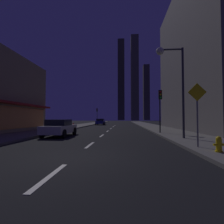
{
  "coord_description": "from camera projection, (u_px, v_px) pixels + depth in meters",
  "views": [
    {
      "loc": [
        1.97,
        -6.4,
        1.55
      ],
      "look_at": [
        0.0,
        20.94,
        2.58
      ],
      "focal_mm": 26.84,
      "sensor_mm": 36.0,
      "label": 1
    }
  ],
  "objects": [
    {
      "name": "sidewalk_left",
      "position": [
        85.0,
        125.0,
        38.86
      ],
      "size": [
        4.0,
        76.0,
        0.15
      ],
      "primitive_type": "cube",
      "color": "#605E59",
      "rests_on": "ground"
    },
    {
      "name": "street_lamp_right",
      "position": [
        171.0,
        70.0,
        12.09
      ],
      "size": [
        1.96,
        0.56,
        6.58
      ],
      "color": "#38383D",
      "rests_on": "sidewalk_right"
    },
    {
      "name": "fire_hydrant_yellow_near",
      "position": [
        219.0,
        145.0,
        6.95
      ],
      "size": [
        0.42,
        0.3,
        0.65
      ],
      "color": "yellow",
      "rests_on": "sidewalk_right"
    },
    {
      "name": "skyscraper_distant_short",
      "position": [
        146.0,
        93.0,
        143.33
      ],
      "size": [
        5.05,
        7.05,
        47.11
      ],
      "primitive_type": "cube",
      "color": "#454133",
      "rests_on": "ground"
    },
    {
      "name": "fire_hydrant_far_left",
      "position": [
        73.0,
        125.0,
        25.91
      ],
      "size": [
        0.42,
        0.3,
        0.65
      ],
      "color": "red",
      "rests_on": "sidewalk_left"
    },
    {
      "name": "skyscraper_distant_tall",
      "position": [
        121.0,
        80.0,
        142.68
      ],
      "size": [
        5.59,
        7.73,
        68.48
      ],
      "primitive_type": "cube",
      "color": "#3C392D",
      "rests_on": "ground"
    },
    {
      "name": "lane_marking_center",
      "position": [
        108.0,
        131.0,
        20.02
      ],
      "size": [
        0.16,
        33.4,
        0.01
      ],
      "color": "silver",
      "rests_on": "ground"
    },
    {
      "name": "pedestrian_crossing_sign",
      "position": [
        197.0,
        109.0,
        8.29
      ],
      "size": [
        0.91,
        0.08,
        3.15
      ],
      "color": "slate",
      "rests_on": "sidewalk_right"
    },
    {
      "name": "skyscraper_distant_mid",
      "position": [
        135.0,
        78.0,
        121.51
      ],
      "size": [
        5.46,
        6.73,
        61.72
      ],
      "primitive_type": "cube",
      "color": "#4F4B3B",
      "rests_on": "ground"
    },
    {
      "name": "car_parked_near",
      "position": [
        60.0,
        128.0,
        14.47
      ],
      "size": [
        1.98,
        4.24,
        1.45
      ],
      "color": "silver",
      "rests_on": "ground"
    },
    {
      "name": "ground_plane",
      "position": [
        115.0,
        125.0,
        38.35
      ],
      "size": [
        78.0,
        136.0,
        0.1
      ],
      "primitive_type": "cube",
      "color": "black"
    },
    {
      "name": "sidewalk_right",
      "position": [
        146.0,
        125.0,
        37.85
      ],
      "size": [
        4.0,
        76.0,
        0.15
      ],
      "primitive_type": "cube",
      "color": "#605E59",
      "rests_on": "ground"
    },
    {
      "name": "building_apartment_right",
      "position": [
        220.0,
        57.0,
        21.72
      ],
      "size": [
        11.0,
        20.0,
        18.93
      ],
      "primitive_type": "cube",
      "color": "slate",
      "rests_on": "ground"
    },
    {
      "name": "car_parked_far",
      "position": [
        100.0,
        122.0,
        39.42
      ],
      "size": [
        1.98,
        4.24,
        1.45
      ],
      "color": "navy",
      "rests_on": "ground"
    },
    {
      "name": "traffic_light_near_right",
      "position": [
        160.0,
        102.0,
        16.37
      ],
      "size": [
        0.32,
        0.48,
        4.2
      ],
      "color": "#2D2D2D",
      "rests_on": "sidewalk_right"
    },
    {
      "name": "traffic_light_far_left",
      "position": [
        97.0,
        112.0,
        46.35
      ],
      "size": [
        0.32,
        0.48,
        4.2
      ],
      "color": "#2D2D2D",
      "rests_on": "sidewalk_left"
    }
  ]
}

